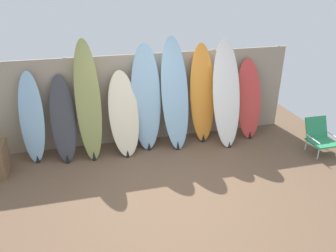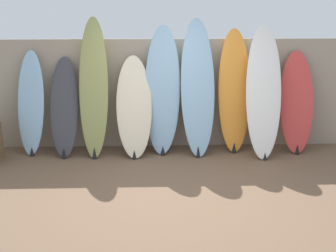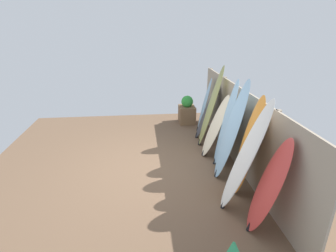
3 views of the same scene
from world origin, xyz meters
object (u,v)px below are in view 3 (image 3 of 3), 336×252
object	(u,v)px
surfboard_skyblue_5	(231,132)
surfboard_white_7	(245,157)
planter_box	(187,111)
surfboard_cream_3	(215,127)
surfboard_skyblue_0	(204,106)
surfboard_skyblue_4	(226,124)
surfboard_orange_6	(248,148)
surfboard_olive_2	(211,107)
surfboard_charcoal_1	(207,113)
surfboard_red_8	(268,188)

from	to	relation	value
surfboard_skyblue_5	surfboard_white_7	world-z (taller)	surfboard_skyblue_5
planter_box	surfboard_cream_3	bearing A→B (deg)	6.54
surfboard_skyblue_0	surfboard_cream_3	world-z (taller)	surfboard_skyblue_0
surfboard_skyblue_4	surfboard_orange_6	world-z (taller)	surfboard_skyblue_4
surfboard_skyblue_0	planter_box	size ratio (longest dim) A/B	1.78
surfboard_white_7	surfboard_olive_2	bearing A→B (deg)	178.09
surfboard_cream_3	planter_box	xyz separation A→B (m)	(-2.39, -0.27, -0.38)
surfboard_skyblue_0	surfboard_olive_2	size ratio (longest dim) A/B	0.76
planter_box	surfboard_skyblue_4	bearing A→B (deg)	7.55
surfboard_skyblue_5	planter_box	xyz separation A→B (m)	(-3.39, -0.31, -0.66)
surfboard_olive_2	surfboard_skyblue_5	bearing A→B (deg)	0.12
surfboard_skyblue_0	surfboard_charcoal_1	xyz separation A→B (m)	(0.53, -0.05, -0.05)
surfboard_skyblue_4	surfboard_white_7	distance (m)	1.59
surfboard_orange_6	surfboard_red_8	size ratio (longest dim) A/B	1.22
surfboard_charcoal_1	surfboard_skyblue_5	xyz separation A→B (m)	(2.11, -0.03, 0.29)
surfboard_skyblue_4	surfboard_charcoal_1	bearing A→B (deg)	-178.53
surfboard_skyblue_5	planter_box	bearing A→B (deg)	-174.79
surfboard_orange_6	planter_box	xyz separation A→B (m)	(-4.00, -0.43, -0.58)
surfboard_skyblue_5	surfboard_orange_6	bearing A→B (deg)	11.54
surfboard_olive_2	surfboard_skyblue_5	distance (m)	1.63
surfboard_skyblue_0	surfboard_white_7	distance (m)	3.68
surfboard_charcoal_1	surfboard_skyblue_4	xyz separation A→B (m)	(1.56, 0.04, 0.25)
surfboard_white_7	surfboard_red_8	distance (m)	0.64
surfboard_charcoal_1	surfboard_red_8	bearing A→B (deg)	0.53
surfboard_charcoal_1	surfboard_skyblue_4	world-z (taller)	surfboard_skyblue_4
surfboard_charcoal_1	surfboard_skyblue_5	size ratio (longest dim) A/B	0.72
surfboard_charcoal_1	surfboard_olive_2	world-z (taller)	surfboard_olive_2
surfboard_skyblue_4	surfboard_red_8	xyz separation A→B (m)	(2.17, -0.01, -0.21)
surfboard_olive_2	surfboard_skyblue_4	size ratio (longest dim) A/B	1.06
surfboard_olive_2	surfboard_skyblue_0	bearing A→B (deg)	175.35
surfboard_olive_2	surfboard_skyblue_5	xyz separation A→B (m)	(1.63, 0.00, -0.01)
surfboard_skyblue_4	planter_box	xyz separation A→B (m)	(-2.84, -0.38, -0.61)
surfboard_cream_3	surfboard_skyblue_4	bearing A→B (deg)	12.80
surfboard_charcoal_1	surfboard_olive_2	size ratio (longest dim) A/B	0.71
surfboard_skyblue_0	planter_box	xyz separation A→B (m)	(-0.75, -0.39, -0.41)
surfboard_skyblue_4	surfboard_white_7	xyz separation A→B (m)	(1.58, -0.16, 0.01)
surfboard_cream_3	planter_box	bearing A→B (deg)	-173.46
surfboard_skyblue_0	surfboard_red_8	bearing A→B (deg)	-0.25
surfboard_skyblue_0	surfboard_orange_6	world-z (taller)	surfboard_orange_6
surfboard_skyblue_0	surfboard_red_8	world-z (taller)	surfboard_skyblue_0
surfboard_skyblue_4	planter_box	distance (m)	2.93
surfboard_skyblue_5	surfboard_orange_6	xyz separation A→B (m)	(0.60, 0.12, -0.07)
surfboard_cream_3	surfboard_red_8	world-z (taller)	surfboard_red_8
surfboard_olive_2	surfboard_orange_6	xyz separation A→B (m)	(2.24, 0.13, -0.09)
surfboard_skyblue_5	surfboard_orange_6	world-z (taller)	surfboard_skyblue_5
surfboard_skyblue_4	planter_box	world-z (taller)	surfboard_skyblue_4
surfboard_orange_6	surfboard_olive_2	bearing A→B (deg)	-176.75
surfboard_skyblue_4	surfboard_orange_6	size ratio (longest dim) A/B	1.03
surfboard_olive_2	surfboard_skyblue_5	world-z (taller)	surfboard_olive_2
surfboard_skyblue_5	surfboard_skyblue_4	bearing A→B (deg)	173.17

